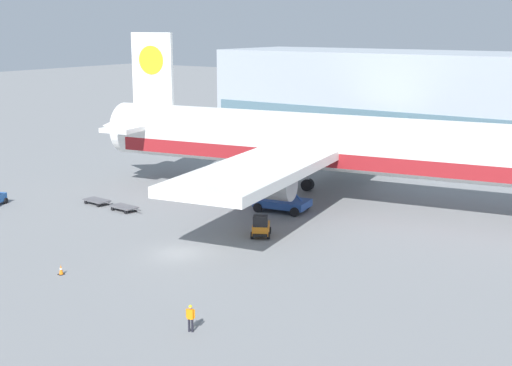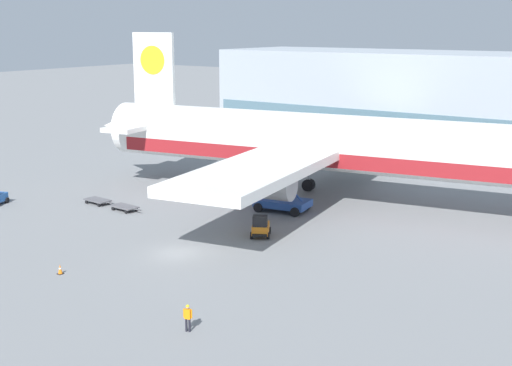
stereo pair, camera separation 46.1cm
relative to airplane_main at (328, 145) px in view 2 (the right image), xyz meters
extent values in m
plane|color=slate|center=(-1.12, -22.20, -5.84)|extent=(400.00, 400.00, 0.00)
cube|color=slate|center=(10.43, 26.32, -1.99)|extent=(88.20, 0.20, 4.90)
cylinder|color=white|center=(0.78, 0.12, 0.26)|extent=(52.26, 13.93, 5.80)
cube|color=maroon|center=(0.78, 0.12, -1.04)|extent=(48.14, 13.16, 1.45)
cone|color=white|center=(-24.89, -3.97, 0.26)|extent=(7.17, 6.45, 5.51)
cube|color=white|center=(-20.78, -3.32, 7.16)|extent=(5.20, 1.25, 8.00)
cylinder|color=yellow|center=(-20.78, -3.32, 8.12)|extent=(3.25, 1.05, 3.20)
cube|color=white|center=(-21.81, -3.48, 0.84)|extent=(5.60, 13.41, 0.50)
cube|color=white|center=(-1.78, -0.29, -0.46)|extent=(15.47, 48.66, 0.90)
cylinder|color=#9EA0A5|center=(-0.20, -10.24, -2.26)|extent=(4.59, 3.43, 2.80)
cylinder|color=#9EA0A5|center=(-3.37, 9.67, -2.26)|extent=(4.59, 3.43, 2.80)
cylinder|color=#9EA0A5|center=(-2.82, -3.69, -3.19)|extent=(0.36, 0.36, 4.00)
cylinder|color=black|center=(-2.82, -3.69, -5.19)|extent=(1.43, 1.09, 1.30)
cylinder|color=#9EA0A5|center=(-3.83, 2.63, -3.19)|extent=(0.36, 0.36, 4.00)
cylinder|color=black|center=(-3.83, 2.63, -5.19)|extent=(1.43, 1.09, 1.30)
cube|color=#284C99|center=(-1.50, -6.21, -5.04)|extent=(5.61, 3.78, 0.70)
cube|color=#B2B2B7|center=(-1.50, -6.21, -1.07)|extent=(5.33, 3.59, 0.30)
cube|color=yellow|center=(-1.50, -6.21, -0.52)|extent=(5.33, 3.59, 0.08)
cube|color=#284C99|center=(-1.50, -6.21, -2.88)|extent=(4.24, 0.83, 3.74)
cube|color=#284C99|center=(-1.50, -6.21, -2.88)|extent=(4.24, 0.83, 3.74)
cylinder|color=black|center=(0.19, -4.43, -5.39)|extent=(0.95, 0.50, 0.90)
cylinder|color=black|center=(0.66, -7.39, -5.39)|extent=(0.95, 0.50, 0.90)
cylinder|color=black|center=(-3.66, -5.04, -5.39)|extent=(0.95, 0.50, 0.90)
cylinder|color=black|center=(-3.19, -8.00, -5.39)|extent=(0.95, 0.50, 0.90)
cube|color=orange|center=(1.61, -14.53, -5.14)|extent=(2.36, 2.69, 0.80)
cube|color=black|center=(1.93, -15.09, -4.29)|extent=(1.52, 1.40, 0.90)
cube|color=black|center=(2.22, -15.59, -5.42)|extent=(1.17, 0.77, 0.24)
cylinder|color=black|center=(2.61, -14.88, -5.54)|extent=(0.51, 0.64, 0.60)
cylinder|color=black|center=(1.40, -15.57, -5.54)|extent=(0.51, 0.64, 0.60)
cylinder|color=black|center=(1.81, -13.48, -5.54)|extent=(0.51, 0.64, 0.60)
cylinder|color=black|center=(0.60, -14.18, -5.54)|extent=(0.51, 0.64, 0.60)
cylinder|color=black|center=(-26.29, -19.87, -5.54)|extent=(0.44, 0.65, 0.60)
cube|color=#56565B|center=(-18.41, -14.78, -5.42)|extent=(2.92, 1.73, 0.12)
cube|color=#56565B|center=(-16.57, -14.94, -5.42)|extent=(0.90, 0.16, 0.08)
cylinder|color=black|center=(-17.38, -14.23, -5.66)|extent=(0.37, 0.17, 0.36)
cylinder|color=black|center=(-17.49, -15.50, -5.66)|extent=(0.37, 0.17, 0.36)
cylinder|color=black|center=(-19.33, -14.06, -5.66)|extent=(0.37, 0.17, 0.36)
cylinder|color=black|center=(-19.44, -15.33, -5.66)|extent=(0.37, 0.17, 0.36)
cube|color=#56565B|center=(-14.24, -15.12, -5.42)|extent=(2.92, 1.73, 0.12)
cube|color=#56565B|center=(-12.40, -15.28, -5.42)|extent=(0.90, 0.16, 0.08)
cylinder|color=black|center=(-13.21, -14.57, -5.66)|extent=(0.37, 0.17, 0.36)
cylinder|color=black|center=(-13.32, -15.84, -5.66)|extent=(0.37, 0.17, 0.36)
cylinder|color=black|center=(-15.16, -14.40, -5.66)|extent=(0.37, 0.17, 0.36)
cylinder|color=black|center=(-15.27, -15.67, -5.66)|extent=(0.37, 0.17, 0.36)
cylinder|color=black|center=(9.05, -33.14, -5.43)|extent=(0.14, 0.14, 0.82)
cylinder|color=black|center=(9.24, -33.07, -5.43)|extent=(0.14, 0.14, 0.82)
cube|color=orange|center=(9.14, -33.10, -4.72)|extent=(0.41, 0.33, 0.61)
cylinder|color=orange|center=(8.91, -33.18, -4.68)|extent=(0.09, 0.09, 0.55)
cylinder|color=orange|center=(9.37, -33.02, -4.68)|extent=(0.09, 0.09, 0.55)
sphere|color=tan|center=(9.14, -33.10, -4.30)|extent=(0.22, 0.22, 0.22)
sphere|color=yellow|center=(9.14, -33.10, -4.24)|extent=(0.21, 0.21, 0.21)
cube|color=black|center=(-5.04, -30.82, -5.82)|extent=(0.40, 0.40, 0.04)
cone|color=orange|center=(-5.04, -30.82, -5.44)|extent=(0.32, 0.32, 0.72)
cylinder|color=white|center=(-5.04, -30.82, -5.40)|extent=(0.19, 0.19, 0.10)
camera|label=1|loc=(34.73, -63.44, 12.11)|focal=50.00mm
camera|label=2|loc=(35.11, -63.18, 12.11)|focal=50.00mm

